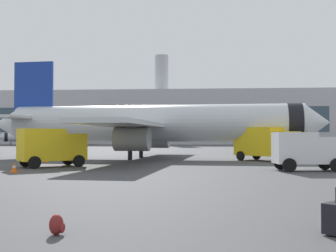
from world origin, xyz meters
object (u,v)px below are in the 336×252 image
object	(u,v)px
cargo_van	(307,149)
safety_cone_near	(46,159)
service_truck	(51,146)
safety_cone_mid	(14,168)
rolling_suitcase	(336,218)
traveller_backpack	(57,225)
fuel_truck	(265,142)
airplane_at_gate	(152,124)
airplane_taxiing	(40,137)

from	to	relation	value
cargo_van	safety_cone_near	xyz separation A→B (m)	(-21.11, 8.30, -1.15)
service_truck	safety_cone_mid	bearing A→B (deg)	-96.72
cargo_van	rolling_suitcase	distance (m)	19.18
rolling_suitcase	traveller_backpack	xyz separation A→B (m)	(-6.46, -0.48, -0.16)
safety_cone_near	safety_cone_mid	world-z (taller)	safety_cone_mid
fuel_truck	traveller_backpack	size ratio (longest dim) A/B	12.39
safety_cone_near	safety_cone_mid	size ratio (longest dim) A/B	0.97
safety_cone_mid	rolling_suitcase	bearing A→B (deg)	-46.89
airplane_at_gate	airplane_taxiing	world-z (taller)	airplane_at_gate
safety_cone_near	rolling_suitcase	bearing A→B (deg)	-57.76
cargo_van	rolling_suitcase	xyz separation A→B (m)	(-4.07, -18.71, -1.06)
cargo_van	safety_cone_near	bearing A→B (deg)	158.54
fuel_truck	safety_cone_near	size ratio (longest dim) A/B	9.69
fuel_truck	cargo_van	world-z (taller)	fuel_truck
cargo_van	traveller_backpack	distance (m)	21.93
airplane_at_gate	fuel_truck	world-z (taller)	airplane_at_gate
airplane_at_gate	cargo_van	bearing A→B (deg)	-50.10
airplane_at_gate	cargo_van	xyz separation A→B (m)	(12.04, -14.40, -2.21)
fuel_truck	rolling_suitcase	size ratio (longest dim) A/B	5.41
airplane_at_gate	rolling_suitcase	world-z (taller)	airplane_at_gate
cargo_van	service_truck	bearing A→B (deg)	172.70
safety_cone_mid	rolling_suitcase	size ratio (longest dim) A/B	0.58
airplane_taxiing	rolling_suitcase	xyz separation A→B (m)	(47.52, -103.75, -1.87)
fuel_truck	safety_cone_near	world-z (taller)	fuel_truck
airplane_taxiing	service_truck	bearing A→B (deg)	-68.15
airplane_at_gate	fuel_truck	xyz separation A→B (m)	(11.16, -2.72, -1.88)
safety_cone_mid	safety_cone_near	bearing A→B (deg)	100.61
safety_cone_near	rolling_suitcase	size ratio (longest dim) A/B	0.56
service_truck	safety_cone_near	world-z (taller)	service_truck
rolling_suitcase	safety_cone_near	bearing A→B (deg)	122.24
fuel_truck	safety_cone_mid	size ratio (longest dim) A/B	9.39
airplane_taxiing	fuel_truck	world-z (taller)	airplane_taxiing
cargo_van	fuel_truck	bearing A→B (deg)	94.32
airplane_taxiing	safety_cone_near	bearing A→B (deg)	-68.34
cargo_van	safety_cone_near	size ratio (longest dim) A/B	7.40
airplane_at_gate	rolling_suitcase	bearing A→B (deg)	-76.47
airplane_taxiing	traveller_backpack	distance (m)	112.05
rolling_suitcase	cargo_van	bearing A→B (deg)	77.73
cargo_van	safety_cone_mid	bearing A→B (deg)	-171.87
airplane_at_gate	fuel_truck	size ratio (longest dim) A/B	6.01
airplane_taxiing	cargo_van	xyz separation A→B (m)	(51.59, -85.04, -0.81)
service_truck	safety_cone_mid	world-z (taller)	service_truck
airplane_at_gate	airplane_taxiing	xyz separation A→B (m)	(-39.55, 70.64, -1.40)
safety_cone_near	rolling_suitcase	xyz separation A→B (m)	(17.04, -27.01, 0.09)
airplane_taxiing	traveller_backpack	bearing A→B (deg)	-68.50
service_truck	rolling_suitcase	xyz separation A→B (m)	(14.37, -21.08, -1.22)
service_truck	safety_cone_near	size ratio (longest dim) A/B	8.35
service_truck	traveller_backpack	size ratio (longest dim) A/B	10.68
traveller_backpack	cargo_van	bearing A→B (deg)	61.25
traveller_backpack	rolling_suitcase	bearing A→B (deg)	4.27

